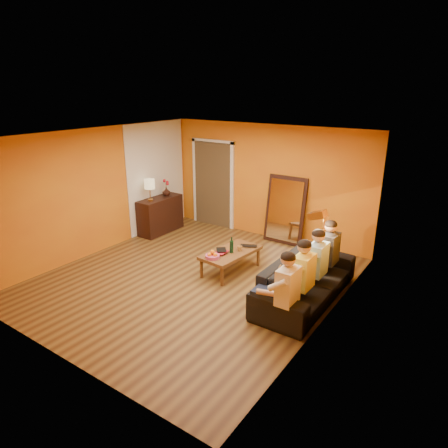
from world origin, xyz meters
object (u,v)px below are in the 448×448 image
Objects in this scene: dog at (282,290)px; sofa at (306,280)px; table_lamp at (150,190)px; mirror_frame at (285,210)px; sideboard at (160,215)px; person_mid_left at (303,278)px; floor_lamp at (321,254)px; person_mid_right at (317,265)px; tumbler at (240,248)px; laptop at (248,247)px; person_far_right at (329,254)px; wine_bottle at (232,245)px; coffee_table at (231,261)px; person_far_left at (288,292)px; vase at (166,192)px.

sofa is at bearing 49.42° from dog.
mirror_frame is at bearing 26.32° from table_lamp.
table_lamp is at bearing -90.00° from sideboard.
sideboard is at bearing 161.06° from person_mid_left.
floor_lamp is 0.26m from person_mid_right.
tumbler is (-1.61, 0.17, -0.14)m from person_mid_right.
sofa reaches higher than laptop.
person_far_right is (1.58, -1.48, -0.15)m from mirror_frame.
sofa is 1.57m from wine_bottle.
sideboard reaches higher than wine_bottle.
sideboard reaches higher than coffee_table.
person_far_left reaches higher than sideboard.
table_lamp is at bearing 166.50° from wine_bottle.
table_lamp is at bearing 79.97° from sofa.
mirror_frame is 7.49× the size of vase.
mirror_frame reaches higher than person_mid_right.
tumbler is at bearing 67.62° from wine_bottle.
mirror_frame is at bearing 134.98° from floor_lamp.
mirror_frame is 3.13m from table_lamp.
person_mid_right is (0.29, 0.66, 0.24)m from dog.
vase is at bearing 72.95° from sofa.
person_far_left is 1.00× the size of person_mid_right.
sideboard reaches higher than tumbler.
table_lamp reaches higher than coffee_table.
wine_bottle is at bearing -162.01° from person_far_right.
sideboard is 2.87m from tumbler.
person_far_right is at bearing 88.74° from floor_lamp.
sideboard is 5.81× the size of vase.
person_far_left reaches higher than tumbler.
floor_lamp reaches higher than vase.
person_far_right is at bearing 13.13° from tumbler.
wine_bottle is (-1.55, 0.10, 0.23)m from sofa.
sideboard is at bearing 174.77° from person_far_right.
mirror_frame is 2.17m from person_far_right.
person_mid_right is 1.61m from laptop.
table_lamp is at bearing 170.22° from tumbler.
sofa is at bearing 106.11° from person_mid_left.
laptop is at bearing -4.98° from table_lamp.
wine_bottle is at bearing -112.38° from tumbler.
person_far_left is (0.29, -0.44, 0.24)m from dog.
sofa is (4.24, -0.75, -0.76)m from table_lamp.
wine_bottle is at bearing 179.86° from person_mid_right.
vase is (0.00, 0.25, 0.53)m from sideboard.
coffee_table is 1.00× the size of person_far_right.
coffee_table is 1.84m from person_far_right.
table_lamp is (0.00, -0.30, 0.68)m from sideboard.
vase is at bearing 131.11° from dog.
person_far_left and person_mid_left have the same top height.
person_far_left is at bearing -90.00° from person_mid_left.
person_far_left is (4.37, -1.75, -0.49)m from table_lamp.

